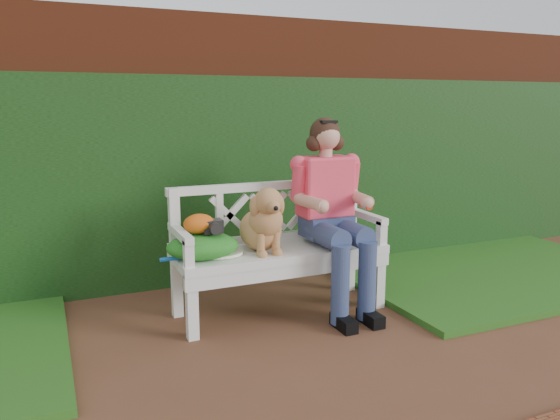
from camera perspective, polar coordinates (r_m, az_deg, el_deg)
name	(u,v)px	position (r m, az deg, el deg)	size (l,w,h in m)	color
ground	(280,366)	(3.26, -0.04, -15.96)	(60.00, 60.00, 0.00)	#563220
brick_wall	(191,149)	(4.72, -9.31, 6.30)	(10.00, 0.30, 2.20)	maroon
ivy_hedge	(198,182)	(4.54, -8.52, 2.95)	(10.00, 0.18, 1.70)	#234B1B
grass_right	(485,269)	(5.24, 20.66, -5.79)	(2.60, 2.00, 0.05)	#215117
garden_bench	(280,280)	(3.94, 0.00, -7.29)	(1.58, 0.60, 0.48)	white
seated_woman	(328,217)	(3.97, 5.02, -0.69)	(0.57, 0.76, 1.35)	#FF312F
dog	(262,218)	(3.73, -1.87, -0.85)	(0.31, 0.42, 0.46)	#9B5A2C
tennis_racket	(217,254)	(3.69, -6.63, -4.55)	(0.59, 0.25, 0.03)	silver
green_bag	(203,246)	(3.64, -8.09, -3.70)	(0.48, 0.37, 0.16)	green
camera_item	(212,226)	(3.62, -7.11, -1.70)	(0.13, 0.10, 0.09)	black
baseball_glove	(199,224)	(3.61, -8.46, -1.42)	(0.21, 0.15, 0.13)	#C85411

